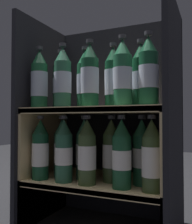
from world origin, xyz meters
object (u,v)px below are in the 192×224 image
Objects in this scene: bottle_upper_front_2 at (90,77)px; bottle_upper_back_3 at (141,77)px; bottle_lower_back_0 at (62,149)px; bottle_lower_front_3 at (122,155)px; bottle_upper_back_2 at (113,79)px; bottle_lower_back_3 at (142,153)px; bottle_upper_front_4 at (149,73)px; bottle_lower_back_2 at (111,152)px; bottle_upper_back_0 at (61,82)px; bottle_lower_back_1 at (84,151)px; bottle_lower_front_1 at (64,152)px; bottle_lower_front_2 at (87,153)px; bottle_upper_front_3 at (123,75)px; bottle_upper_front_0 at (39,81)px; bottle_upper_back_1 at (85,81)px; bottle_lower_front_0 at (40,151)px; bottle_upper_front_1 at (63,79)px; bottle_lower_front_4 at (152,157)px.

bottle_upper_front_2 and bottle_upper_back_3 have the same top height.
bottle_lower_front_3 is at bearing -14.68° from bottle_lower_back_0.
bottle_upper_back_2 reaches higher than bottle_lower_back_3.
bottle_upper_front_4 is 0.35m from bottle_lower_back_2.
bottle_upper_back_3 is at bearing -0.00° from bottle_upper_back_0.
bottle_lower_back_1 is 1.00× the size of bottle_lower_back_3.
bottle_lower_front_1 is at bearing 180.00° from bottle_upper_front_2.
bottle_upper_back_0 is at bearing 154.86° from bottle_lower_front_2.
bottle_lower_back_1 is at bearing 158.12° from bottle_upper_front_3.
bottle_upper_front_0 is 0.35m from bottle_lower_back_1.
bottle_upper_back_2 is at bearing 0.00° from bottle_lower_back_0.
bottle_upper_back_0 is 1.00× the size of bottle_upper_back_1.
bottle_upper_back_3 reaches higher than bottle_lower_back_0.
bottle_lower_front_0 is (-0.23, 0.00, -0.29)m from bottle_upper_front_2.
bottle_lower_back_3 is at bearing 10.81° from bottle_lower_front_0.
bottle_lower_back_1 is (-0.13, -0.00, -0.29)m from bottle_upper_back_2.
bottle_lower_front_2 is at bearing -0.00° from bottle_upper_front_0.
bottle_upper_front_0 is 1.00× the size of bottle_lower_back_1.
bottle_lower_back_1 is (0.05, 0.08, -0.00)m from bottle_lower_front_1.
bottle_upper_front_4 is 0.18m from bottle_upper_back_2.
bottle_lower_back_0 is at bearing -180.00° from bottle_lower_back_2.
bottle_upper_front_4 is 1.00× the size of bottle_lower_back_1.
bottle_upper_front_4 is 0.45m from bottle_lower_front_1.
bottle_lower_front_1 and bottle_lower_back_0 have the same top height.
bottle_upper_back_1 is (0.18, 0.08, 0.00)m from bottle_upper_front_0.
bottle_upper_front_0 is 0.42m from bottle_upper_back_3.
bottle_lower_front_2 is 0.10m from bottle_lower_back_2.
bottle_lower_back_3 is (0.36, 0.00, -0.29)m from bottle_upper_back_0.
bottle_lower_front_2 is 1.00× the size of bottle_lower_back_0.
bottle_upper_back_2 is at bearing 0.00° from bottle_lower_back_1.
bottle_lower_front_2 is 1.00× the size of bottle_lower_back_3.
bottle_upper_back_0 is at bearing 180.00° from bottle_lower_back_1.
bottle_upper_back_0 is 1.00× the size of bottle_lower_back_0.
bottle_lower_back_1 is 1.00× the size of bottle_lower_back_2.
bottle_lower_front_4 is at bearing 0.00° from bottle_upper_front_1.
bottle_lower_front_1 is 0.10m from bottle_lower_front_2.
bottle_lower_back_1 and bottle_lower_back_2 have the same top height.
bottle_lower_front_0 is 0.46m from bottle_lower_front_4.
bottle_upper_back_1 is 0.29m from bottle_lower_back_1.
bottle_lower_back_2 is (-0.07, 0.08, -0.00)m from bottle_lower_front_3.
bottle_upper_back_1 is at bearing 165.20° from bottle_lower_front_4.
bottle_upper_front_2 is 0.19m from bottle_upper_back_3.
bottle_lower_front_3 is at bearing -14.35° from bottle_upper_back_0.
bottle_upper_front_0 is at bearing -126.13° from bottle_upper_back_0.
bottle_lower_back_0 is (0.01, -0.00, -0.29)m from bottle_upper_back_0.
bottle_upper_front_4 reaches higher than bottle_lower_back_3.
bottle_upper_front_4 is at bearing 0.00° from bottle_upper_front_3.
bottle_lower_front_0 is (0.01, 0.00, -0.29)m from bottle_upper_front_0.
bottle_lower_front_3 is 0.31m from bottle_lower_back_0.
bottle_upper_front_1 is 1.00× the size of bottle_lower_front_4.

